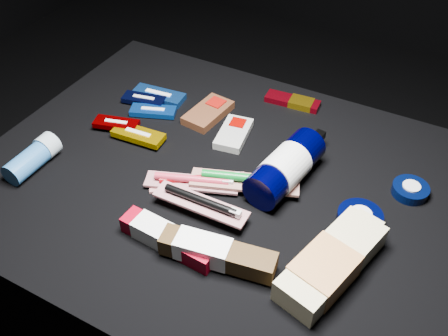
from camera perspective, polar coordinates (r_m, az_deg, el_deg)
The scene contains 21 objects.
ground at distance 1.34m, azimuth -0.79°, elevation -13.42°, with size 3.00×3.00×0.00m, color black.
cloth_table at distance 1.18m, azimuth -0.88°, elevation -7.97°, with size 0.98×0.78×0.40m, color black.
luna_bar_0 at distance 1.26m, azimuth -7.49°, elevation 8.22°, with size 0.13×0.06×0.02m.
luna_bar_1 at distance 1.20m, azimuth -8.10°, elevation 6.46°, with size 0.11×0.08×0.01m.
luna_bar_2 at distance 1.24m, azimuth -9.13°, elevation 7.75°, with size 0.11×0.06×0.01m.
luna_bar_3 at distance 1.13m, azimuth -9.77°, elevation 3.75°, with size 0.12×0.05×0.02m.
luna_bar_4 at distance 1.17m, azimuth -12.20°, elevation 4.98°, with size 0.11×0.06×0.01m.
clif_bar_0 at distance 1.19m, azimuth -1.68°, elevation 6.45°, with size 0.08×0.13×0.02m.
clif_bar_1 at distance 1.13m, azimuth 1.19°, elevation 4.09°, with size 0.08×0.12×0.02m.
power_bar at distance 1.24m, azimuth 8.16°, elevation 7.49°, with size 0.14×0.05×0.02m.
lotion_bottle at distance 1.00m, azimuth 7.04°, elevation 0.05°, with size 0.11×0.25×0.08m.
cream_tin_upper at distance 1.05m, azimuth 20.52°, elevation -2.35°, with size 0.07×0.07×0.02m.
cream_tin_lower at distance 0.97m, azimuth 15.25°, elevation -5.55°, with size 0.08×0.08×0.03m.
bodywash_bottle at distance 0.87m, azimuth 12.07°, elevation -10.68°, with size 0.14×0.25×0.05m.
deodorant_stick at distance 1.11m, azimuth -20.98°, elevation 1.09°, with size 0.05×0.12×0.05m.
toothbrush_pack_0 at distance 1.01m, azimuth -2.88°, elevation -1.46°, with size 0.19×0.14×0.02m.
toothbrush_pack_1 at distance 1.00m, azimuth -3.55°, elevation -1.50°, with size 0.19×0.11×0.02m.
toothbrush_pack_2 at distance 0.99m, azimuth 2.56°, elevation -1.40°, with size 0.22×0.12×0.02m.
toothbrush_pack_3 at distance 0.94m, azimuth -2.54°, elevation -3.98°, with size 0.19×0.05×0.02m.
toothpaste_carton_red at distance 0.90m, azimuth -6.83°, elevation -7.84°, with size 0.19×0.05×0.04m.
toothpaste_carton_green at distance 0.87m, azimuth -1.34°, elevation -9.55°, with size 0.21×0.08×0.04m.
Camera 1 is at (0.37, -0.65, 1.11)m, focal length 40.00 mm.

